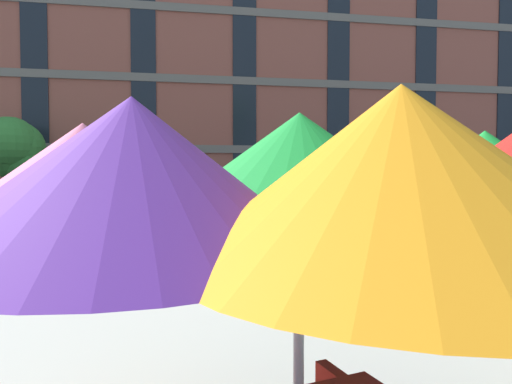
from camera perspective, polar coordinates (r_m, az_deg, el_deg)
The scene contains 7 objects.
ground_plane at distance 11.50m, azimuth -6.75°, elevation -7.63°, with size 120.00×120.00×0.00m, color #424244.
sidewalk_far at distance 18.23m, azimuth -7.74°, elevation -3.84°, with size 56.00×3.60×0.12m, color gray.
apartment_building at distance 27.00m, azimuth -8.35°, elevation 15.06°, with size 45.98×12.08×16.00m.
sedan_red at distance 15.07m, azimuth -6.88°, elevation -1.68°, with size 4.40×1.98×1.78m.
pickup_black_midblock at distance 16.81m, azimuth 17.11°, elevation -1.10°, with size 5.10×2.12×2.20m.
street_tree_left at distance 19.71m, azimuth -29.15°, elevation 4.78°, with size 2.32×2.36×4.27m.
patio_umbrella at distance 2.40m, azimuth 5.71°, elevation 2.39°, with size 3.62×3.62×2.29m.
Camera 1 is at (-0.52, -11.32, 1.95)m, focal length 30.46 mm.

